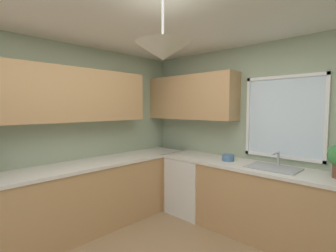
{
  "coord_description": "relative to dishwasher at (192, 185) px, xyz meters",
  "views": [
    {
      "loc": [
        1.42,
        -1.42,
        1.63
      ],
      "look_at": [
        -0.62,
        0.71,
        1.42
      ],
      "focal_mm": 26.51,
      "sensor_mm": 36.0,
      "label": 1
    }
  ],
  "objects": [
    {
      "name": "room_shell",
      "position": [
        0.55,
        -1.1,
        1.29
      ],
      "size": [
        3.93,
        3.92,
        2.56
      ],
      "color": "#9EAD8E",
      "rests_on": "ground_plane"
    },
    {
      "name": "counter_run_left",
      "position": [
        -0.66,
        -1.56,
        0.02
      ],
      "size": [
        0.65,
        3.53,
        0.9
      ],
      "color": "tan",
      "rests_on": "ground_plane"
    },
    {
      "name": "counter_run_back",
      "position": [
        1.14,
        0.03,
        0.02
      ],
      "size": [
        3.02,
        0.65,
        0.9
      ],
      "color": "tan",
      "rests_on": "ground_plane"
    },
    {
      "name": "dishwasher",
      "position": [
        0.0,
        0.0,
        0.0
      ],
      "size": [
        0.6,
        0.6,
        0.86
      ],
      "primitive_type": "cube",
      "color": "white",
      "rests_on": "ground_plane"
    },
    {
      "name": "sink_assembly",
      "position": [
        1.23,
        0.04,
        0.49
      ],
      "size": [
        0.58,
        0.4,
        0.19
      ],
      "color": "#9EA0A5",
      "rests_on": "counter_run_back"
    },
    {
      "name": "bowl",
      "position": [
        0.61,
        0.03,
        0.52
      ],
      "size": [
        0.16,
        0.16,
        0.09
      ],
      "primitive_type": "cylinder",
      "color": "#4C7099",
      "rests_on": "counter_run_back"
    }
  ]
}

